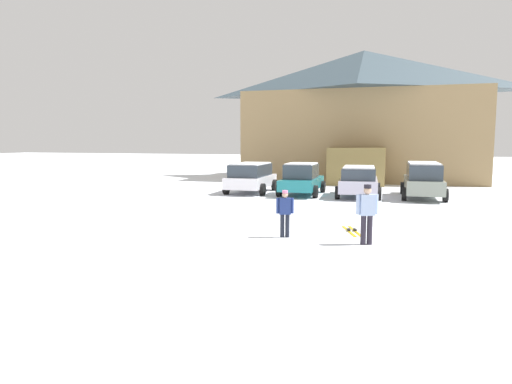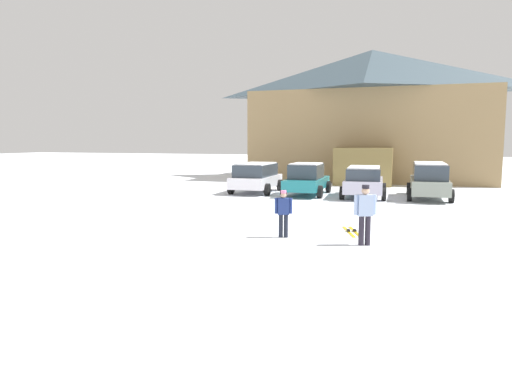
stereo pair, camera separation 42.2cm
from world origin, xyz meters
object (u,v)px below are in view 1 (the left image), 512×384
ski_lodge (363,114)px  parked_teal_hatchback (302,179)px  parked_silver_wagon (359,180)px  parked_grey_wagon (423,179)px  parked_white_suv (251,177)px  skier_adult_in_blue_parka (367,211)px  skier_teen_in_navy_coat (285,211)px  pair_of_skis (352,231)px

ski_lodge → parked_teal_hatchback: (-2.31, -11.52, -3.96)m
parked_silver_wagon → parked_grey_wagon: size_ratio=0.88×
parked_white_suv → skier_adult_in_blue_parka: bearing=-58.6°
ski_lodge → parked_silver_wagon: size_ratio=4.13×
parked_grey_wagon → skier_adult_in_blue_parka: (-2.10, -11.45, -0.01)m
parked_grey_wagon → skier_adult_in_blue_parka: bearing=-100.4°
parked_white_suv → skier_teen_in_navy_coat: (4.49, -10.95, -0.09)m
parked_white_suv → parked_grey_wagon: size_ratio=0.88×
skier_adult_in_blue_parka → ski_lodge: bearing=94.2°
skier_teen_in_navy_coat → pair_of_skis: size_ratio=0.83×
parked_silver_wagon → skier_adult_in_blue_parka: size_ratio=2.46×
skier_teen_in_navy_coat → parked_silver_wagon: bearing=82.7°
parked_teal_hatchback → parked_grey_wagon: size_ratio=0.90×
ski_lodge → skier_adult_in_blue_parka: bearing=-85.8°
parked_teal_hatchback → skier_teen_in_navy_coat: bearing=-81.5°
skier_teen_in_navy_coat → pair_of_skis: skier_teen_in_navy_coat is taller
parked_teal_hatchback → parked_silver_wagon: 2.97m
parked_grey_wagon → pair_of_skis: 10.12m
parked_white_suv → skier_adult_in_blue_parka: skier_adult_in_blue_parka is taller
parked_silver_wagon → parked_teal_hatchback: bearing=178.3°
parked_silver_wagon → skier_teen_in_navy_coat: parked_silver_wagon is taller
skier_adult_in_blue_parka → skier_teen_in_navy_coat: 2.40m
parked_grey_wagon → pair_of_skis: size_ratio=2.75×
parked_teal_hatchback → pair_of_skis: parked_teal_hatchback is taller
parked_teal_hatchback → pair_of_skis: size_ratio=2.48×
skier_adult_in_blue_parka → pair_of_skis: bearing=107.2°
parked_silver_wagon → pair_of_skis: parked_silver_wagon is taller
skier_adult_in_blue_parka → skier_teen_in_navy_coat: size_ratio=1.19×
parked_silver_wagon → skier_teen_in_navy_coat: 10.75m
ski_lodge → skier_teen_in_navy_coat: (-0.71, -22.27, -4.01)m
parked_grey_wagon → skier_teen_in_navy_coat: bearing=-111.9°
parked_teal_hatchback → parked_grey_wagon: bearing=3.9°
parked_teal_hatchback → parked_silver_wagon: size_ratio=1.02×
ski_lodge → skier_adult_in_blue_parka: size_ratio=10.18×
skier_teen_in_navy_coat → ski_lodge: bearing=88.2°
pair_of_skis → skier_teen_in_navy_coat: bearing=-142.1°
parked_grey_wagon → pair_of_skis: bearing=-105.2°
skier_adult_in_blue_parka → parked_white_suv: bearing=121.4°
skier_adult_in_blue_parka → skier_teen_in_navy_coat: (-2.38, 0.29, -0.15)m
ski_lodge → parked_teal_hatchback: size_ratio=4.04×
parked_teal_hatchback → skier_teen_in_navy_coat: (1.61, -10.75, -0.05)m
parked_white_suv → parked_silver_wagon: bearing=-2.9°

